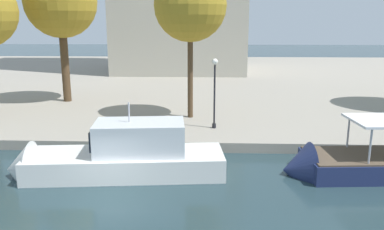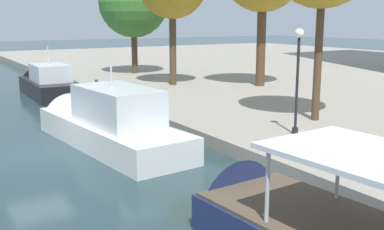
% 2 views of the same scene
% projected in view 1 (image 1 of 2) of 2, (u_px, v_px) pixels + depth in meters
% --- Properties ---
extents(ground_plane, '(220.00, 220.00, 0.00)m').
position_uv_depth(ground_plane, '(106.00, 202.00, 17.30)').
color(ground_plane, '#23383D').
extents(dock_promenade, '(120.00, 55.00, 0.61)m').
position_uv_depth(dock_promenade, '(174.00, 79.00, 50.50)').
color(dock_promenade, gray).
rests_on(dock_promenade, ground_plane).
extents(motor_yacht_1, '(11.03, 3.95, 4.78)m').
position_uv_depth(motor_yacht_1, '(115.00, 160.00, 20.20)').
color(motor_yacht_1, silver).
rests_on(motor_yacht_1, ground_plane).
extents(lamp_post, '(0.40, 0.40, 4.62)m').
position_uv_depth(lamp_post, '(215.00, 86.00, 26.11)').
color(lamp_post, black).
rests_on(lamp_post, dock_promenade).
extents(tree_0, '(5.11, 5.12, 10.58)m').
position_uv_depth(tree_0, '(192.00, 5.00, 28.07)').
color(tree_0, '#4C3823').
rests_on(tree_0, dock_promenade).
extents(tree_1, '(6.06, 6.21, 11.54)m').
position_uv_depth(tree_1, '(59.00, 1.00, 33.41)').
color(tree_1, '#4C3823').
rests_on(tree_1, dock_promenade).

